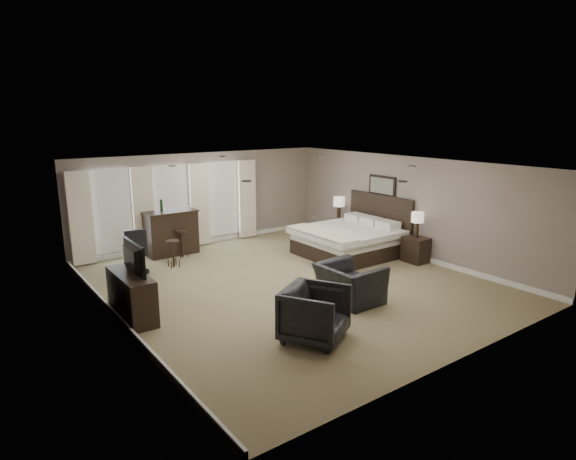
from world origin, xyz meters
TOP-DOWN VIEW (x-y plane):
  - room at (0.00, 0.00)m, footprint 7.60×8.60m
  - window_bay at (-1.00, 4.11)m, footprint 5.25×0.20m
  - bed at (2.58, 0.88)m, footprint 2.37×2.26m
  - nightstand_near at (3.47, -0.57)m, footprint 0.48×0.59m
  - nightstand_far at (3.47, 2.33)m, footprint 0.43×0.52m
  - lamp_near at (3.47, -0.57)m, footprint 0.31×0.31m
  - lamp_far at (3.47, 2.33)m, footprint 0.34×0.34m
  - wall_art at (3.70, 0.88)m, footprint 0.04×0.96m
  - dresser at (-3.45, 0.20)m, footprint 0.47×1.45m
  - tv at (-3.45, 0.20)m, footprint 0.57×0.99m
  - armchair_near at (0.29, -1.55)m, footprint 0.78×1.19m
  - armchair_far at (-1.32, -2.44)m, footprint 1.29×1.27m
  - bar_counter at (-1.22, 3.73)m, footprint 1.36×0.71m
  - bar_stool_left at (-1.63, 2.63)m, footprint 0.39×0.39m
  - bar_stool_right at (-1.10, 3.31)m, footprint 0.38×0.38m
  - desk_chair at (-2.54, 2.64)m, footprint 0.67×0.67m

SIDE VIEW (x-z plane):
  - nightstand_far at x=3.47m, z-range 0.00..0.57m
  - nightstand_near at x=3.47m, z-range 0.00..0.64m
  - bar_stool_left at x=-1.63m, z-range 0.00..0.67m
  - bar_stool_right at x=-1.10m, z-range 0.00..0.72m
  - dresser at x=-3.45m, z-range 0.00..0.84m
  - armchair_far at x=-1.32m, z-range 0.00..0.99m
  - armchair_near at x=0.29m, z-range 0.00..1.03m
  - desk_chair at x=-2.54m, z-range 0.00..1.11m
  - bar_counter at x=-1.22m, z-range 0.00..1.19m
  - bed at x=2.58m, z-range 0.00..1.51m
  - tv at x=-3.45m, z-range 0.84..0.97m
  - lamp_far at x=3.47m, z-range 0.57..1.27m
  - lamp_near at x=3.47m, z-range 0.64..1.28m
  - window_bay at x=-1.00m, z-range 0.05..2.35m
  - room at x=0.00m, z-range -0.02..2.62m
  - wall_art at x=3.70m, z-range 1.47..2.03m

